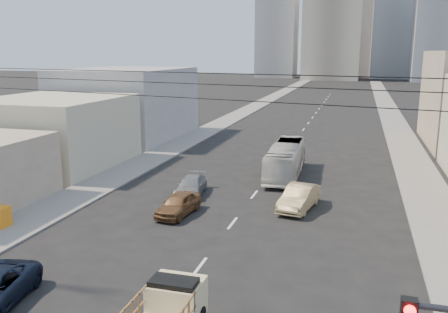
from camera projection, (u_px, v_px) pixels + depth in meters
The scene contains 15 objects.
sidewalk_left at pixel (250, 109), 83.63m from camera, with size 3.50×180.00×0.12m, color slate.
sidewalk_right at pixel (390, 114), 77.34m from camera, with size 3.50×180.00×0.12m, color slate.
lane_dashes at pixel (306, 126), 64.53m from camera, with size 0.15×104.00×0.01m.
flatbed_pickup at pixel (165, 312), 16.31m from camera, with size 1.95×4.41×1.90m.
city_bus at pixel (286, 160), 38.36m from camera, with size 2.27×9.70×2.70m, color beige.
sedan_brown at pixel (178, 204), 29.24m from camera, with size 1.62×4.02×1.37m, color brown.
sedan_tan at pixel (299, 197), 30.33m from camera, with size 1.61×4.62×1.52m, color tan.
sedan_grey at pixel (191, 186), 33.44m from camera, with size 1.74×4.29×1.24m, color slate.
overhead_wires at pixel (127, 82), 14.23m from camera, with size 23.01×5.02×0.72m.
bldg_left_mid at pixel (54, 132), 41.73m from camera, with size 11.00×12.00×6.00m, color #BFB69A.
bldg_left_far at pixel (127, 103), 55.74m from camera, with size 12.00×16.00×8.00m, color #949396.
midrise_ne at pixel (395, 25), 179.37m from camera, with size 16.00×16.00×40.00m, color gray.
midrise_nw at pixel (277, 34), 187.10m from camera, with size 15.00×15.00×34.00m, color gray.
midrise_back at pixel (362, 22), 196.24m from camera, with size 18.00×18.00×44.00m, color #949396.
midrise_east at pixel (435, 40), 158.67m from camera, with size 14.00×14.00×28.00m, color gray.
Camera 1 is at (6.75, -11.53, 9.85)m, focal length 38.00 mm.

